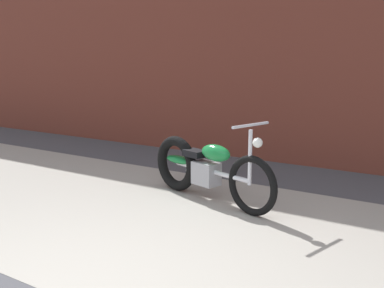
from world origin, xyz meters
The scene contains 2 objects.
sidewalk_slab centered at (0.00, 1.75, 0.00)m, with size 36.00×3.50×0.01m, color #9E998E.
motorcycle_green centered at (-0.56, 2.56, 0.40)m, with size 1.96×0.78×1.03m.
Camera 1 is at (2.14, -1.93, 1.68)m, focal length 40.83 mm.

